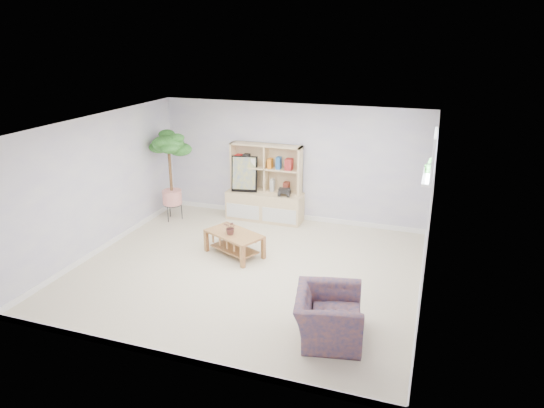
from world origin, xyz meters
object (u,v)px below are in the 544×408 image
(storage_unit, at_px, (265,183))
(floor_tree, at_px, (171,177))
(coffee_table, at_px, (234,244))
(armchair, at_px, (328,313))

(storage_unit, relative_size, floor_tree, 0.85)
(storage_unit, relative_size, coffee_table, 1.56)
(coffee_table, xyz_separation_m, floor_tree, (-1.89, 1.18, 0.73))
(storage_unit, xyz_separation_m, armchair, (2.16, -3.67, -0.44))
(storage_unit, bearing_deg, armchair, -59.48)
(coffee_table, bearing_deg, floor_tree, 173.02)
(storage_unit, height_order, armchair, storage_unit)
(storage_unit, bearing_deg, coffee_table, -87.66)
(floor_tree, height_order, armchair, floor_tree)
(armchair, bearing_deg, floor_tree, 41.34)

